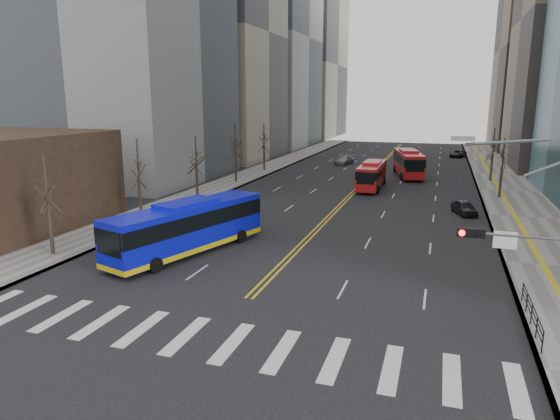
{
  "coord_description": "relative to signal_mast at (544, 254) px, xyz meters",
  "views": [
    {
      "loc": [
        9.67,
        -19.05,
        10.84
      ],
      "look_at": [
        0.46,
        9.24,
        4.17
      ],
      "focal_mm": 32.0,
      "sensor_mm": 36.0,
      "label": 1
    }
  ],
  "objects": [
    {
      "name": "sidewalk_right",
      "position": [
        3.73,
        43.0,
        -4.78
      ],
      "size": [
        7.0,
        130.0,
        0.15
      ],
      "primitive_type": "cube",
      "color": "slate",
      "rests_on": "ground"
    },
    {
      "name": "car_dark_mid",
      "position": [
        -1.74,
        28.57,
        -4.19
      ],
      "size": [
        2.73,
        4.19,
        1.33
      ],
      "primitive_type": "imported",
      "rotation": [
        0.0,
        0.0,
        0.32
      ],
      "color": "black",
      "rests_on": "ground"
    },
    {
      "name": "sidewalk_left",
      "position": [
        -30.27,
        43.0,
        -4.78
      ],
      "size": [
        5.0,
        130.0,
        0.15
      ],
      "primitive_type": "cube",
      "color": "slate",
      "rests_on": "ground"
    },
    {
      "name": "red_bus_far",
      "position": [
        -8.6,
        51.49,
        -2.76
      ],
      "size": [
        5.25,
        12.29,
        3.78
      ],
      "color": "#B71316",
      "rests_on": "ground"
    },
    {
      "name": "crosswalk",
      "position": [
        -13.77,
        -2.0,
        -4.85
      ],
      "size": [
        26.7,
        4.0,
        0.01
      ],
      "color": "silver",
      "rests_on": "ground"
    },
    {
      "name": "signal_mast",
      "position": [
        0.0,
        0.0,
        0.0
      ],
      "size": [
        5.37,
        0.37,
        9.39
      ],
      "color": "slate",
      "rests_on": "ground"
    },
    {
      "name": "car_silver",
      "position": [
        -19.7,
        62.03,
        -4.15
      ],
      "size": [
        3.19,
        5.21,
        1.41
      ],
      "primitive_type": "imported",
      "rotation": [
        0.0,
        0.0,
        -0.27
      ],
      "color": "gray",
      "rests_on": "ground"
    },
    {
      "name": "centerline",
      "position": [
        -13.77,
        53.0,
        -4.85
      ],
      "size": [
        0.55,
        100.0,
        0.01
      ],
      "color": "gold",
      "rests_on": "ground"
    },
    {
      "name": "car_white",
      "position": [
        -24.97,
        11.17,
        -4.21
      ],
      "size": [
        2.68,
        4.15,
        1.29
      ],
      "primitive_type": "imported",
      "rotation": [
        0.0,
        0.0,
        -0.37
      ],
      "color": "white",
      "rests_on": "ground"
    },
    {
      "name": "blue_bus",
      "position": [
        -20.95,
        9.54,
        -2.86
      ],
      "size": [
        6.67,
        13.37,
        3.8
      ],
      "color": "#0E12D6",
      "rests_on": "ground"
    },
    {
      "name": "office_towers",
      "position": [
        -13.64,
        66.51,
        19.07
      ],
      "size": [
        83.0,
        134.0,
        58.0
      ],
      "color": "#98999B",
      "rests_on": "ground"
    },
    {
      "name": "street_trees",
      "position": [
        -20.94,
        32.55,
        0.02
      ],
      "size": [
        35.2,
        47.2,
        7.6
      ],
      "color": "#2F261D",
      "rests_on": "ground"
    },
    {
      "name": "red_bus_near",
      "position": [
        -12.14,
        40.04,
        -3.0
      ],
      "size": [
        2.7,
        10.46,
        3.33
      ],
      "color": "#B71316",
      "rests_on": "ground"
    },
    {
      "name": "car_dark_far",
      "position": [
        -1.27,
        78.7,
        -4.19
      ],
      "size": [
        3.47,
        5.23,
        1.33
      ],
      "primitive_type": "imported",
      "rotation": [
        0.0,
        0.0,
        -0.28
      ],
      "color": "black",
      "rests_on": "ground"
    },
    {
      "name": "ground",
      "position": [
        -13.77,
        -2.0,
        -4.86
      ],
      "size": [
        220.0,
        220.0,
        0.0
      ],
      "primitive_type": "plane",
      "color": "black"
    },
    {
      "name": "pedestrian_railing",
      "position": [
        0.53,
        4.0,
        -4.03
      ],
      "size": [
        0.06,
        6.06,
        1.02
      ],
      "color": "black",
      "rests_on": "sidewalk_right"
    }
  ]
}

